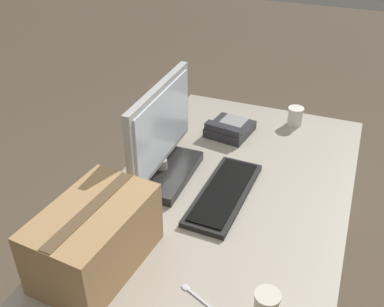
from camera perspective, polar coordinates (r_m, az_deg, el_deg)
The scene contains 7 objects.
office_desk at distance 1.90m, azimuth 2.73°, elevation -16.39°, with size 1.80×0.90×0.75m.
monitor at distance 1.74m, azimuth -3.94°, elevation 1.38°, with size 0.50×0.23×0.40m.
keyboard at distance 1.71m, azimuth 4.06°, elevation -5.07°, with size 0.46×0.19×0.03m.
desk_phone at distance 2.10m, azimuth 4.77°, elevation 3.15°, with size 0.22×0.21×0.07m.
paper_cup_right at distance 2.22m, azimuth 12.97°, elevation 4.65°, with size 0.08×0.08×0.09m.
spoon at distance 1.38m, azimuth 0.27°, elevation -17.45°, with size 0.07×0.14×0.00m.
cardboard_box at distance 1.42m, azimuth -12.22°, elevation -10.36°, with size 0.42×0.28×0.22m.
Camera 1 is at (-1.19, -0.37, 1.82)m, focal length 42.00 mm.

